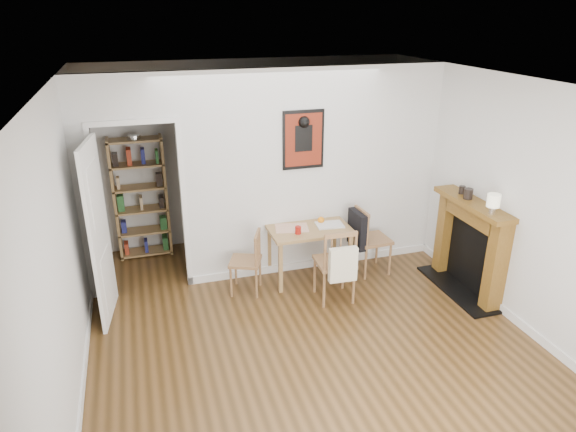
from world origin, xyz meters
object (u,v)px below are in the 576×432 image
object	(u,v)px
chair_left	(245,262)
orange_fruit	(321,220)
notebook	(330,225)
ceramic_jar_a	(468,194)
mantel_lamp	(493,202)
red_glass	(298,230)
chair_right	(371,239)
fireplace	(471,244)
chair_front	(335,263)
dining_table	(309,234)
bookshelf	(141,199)
ceramic_jar_b	(462,190)

from	to	relation	value
chair_left	orange_fruit	xyz separation A→B (m)	(1.04, 0.21, 0.34)
notebook	ceramic_jar_a	bearing A→B (deg)	-27.86
mantel_lamp	ceramic_jar_a	size ratio (longest dim) A/B	1.78
chair_left	red_glass	bearing A→B (deg)	-1.33
chair_right	ceramic_jar_a	size ratio (longest dim) A/B	7.26
chair_left	fireplace	world-z (taller)	fireplace
orange_fruit	ceramic_jar_a	size ratio (longest dim) A/B	0.68
mantel_lamp	red_glass	bearing A→B (deg)	149.28
chair_front	notebook	distance (m)	0.64
dining_table	fireplace	world-z (taller)	fireplace
chair_right	notebook	size ratio (longest dim) A/B	2.69
chair_right	red_glass	bearing A→B (deg)	-177.99
bookshelf	red_glass	distance (m)	2.29
chair_right	chair_front	size ratio (longest dim) A/B	0.96
dining_table	red_glass	distance (m)	0.27
red_glass	notebook	size ratio (longest dim) A/B	0.28
chair_front	fireplace	size ratio (longest dim) A/B	0.75
chair_right	red_glass	xyz separation A→B (m)	(-1.00, -0.04, 0.27)
bookshelf	ceramic_jar_a	bearing A→B (deg)	-29.39
chair_right	red_glass	world-z (taller)	chair_right
dining_table	orange_fruit	size ratio (longest dim) A/B	11.99
chair_right	bookshelf	world-z (taller)	bookshelf
chair_front	mantel_lamp	size ratio (longest dim) A/B	4.23
ceramic_jar_b	bookshelf	bearing A→B (deg)	152.98
orange_fruit	notebook	xyz separation A→B (m)	(0.08, -0.10, -0.03)
chair_front	ceramic_jar_a	xyz separation A→B (m)	(1.57, -0.17, 0.75)
chair_left	bookshelf	bearing A→B (deg)	128.29
bookshelf	fireplace	xyz separation A→B (m)	(3.72, -2.15, -0.21)
bookshelf	mantel_lamp	xyz separation A→B (m)	(3.63, -2.53, 0.47)
bookshelf	mantel_lamp	world-z (taller)	bookshelf
dining_table	chair_right	distance (m)	0.83
dining_table	fireplace	size ratio (longest dim) A/B	0.81
chair_left	mantel_lamp	xyz separation A→B (m)	(2.51, -1.11, 0.90)
fireplace	mantel_lamp	distance (m)	0.79
chair_left	fireplace	xyz separation A→B (m)	(2.60, -0.73, 0.22)
notebook	mantel_lamp	bearing A→B (deg)	-41.33
chair_left	ceramic_jar_b	world-z (taller)	ceramic_jar_b
chair_left	notebook	world-z (taller)	chair_left
fireplace	orange_fruit	bearing A→B (deg)	148.72
chair_front	ceramic_jar_a	bearing A→B (deg)	-6.10
dining_table	ceramic_jar_a	size ratio (longest dim) A/B	8.16
ceramic_jar_a	fireplace	bearing A→B (deg)	-56.34
dining_table	ceramic_jar_b	size ratio (longest dim) A/B	10.52
mantel_lamp	ceramic_jar_b	distance (m)	0.66
chair_front	notebook	bearing A→B (deg)	75.35
fireplace	notebook	xyz separation A→B (m)	(-1.48, 0.84, 0.08)
notebook	ceramic_jar_b	size ratio (longest dim) A/B	3.48
mantel_lamp	ceramic_jar_b	bearing A→B (deg)	84.09
bookshelf	red_glass	xyz separation A→B (m)	(1.78, -1.43, -0.09)
chair_left	ceramic_jar_b	size ratio (longest dim) A/B	8.23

